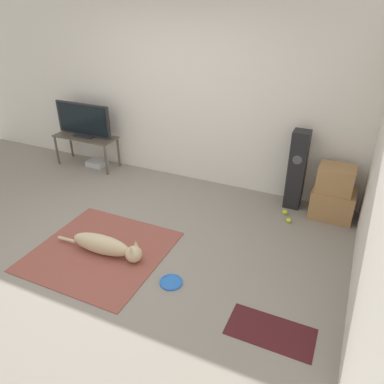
{
  "coord_description": "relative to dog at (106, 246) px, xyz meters",
  "views": [
    {
      "loc": [
        2.31,
        -2.7,
        2.61
      ],
      "look_at": [
        0.67,
        0.89,
        0.45
      ],
      "focal_mm": 35.0,
      "sensor_mm": 36.0,
      "label": 1
    }
  ],
  "objects": [
    {
      "name": "frisbee",
      "position": [
        0.85,
        -0.11,
        -0.11
      ],
      "size": [
        0.23,
        0.23,
        0.03
      ],
      "color": "blue",
      "rests_on": "ground_plane"
    },
    {
      "name": "tennis_ball_near_speaker",
      "position": [
        1.62,
        1.66,
        -0.09
      ],
      "size": [
        0.07,
        0.07,
        0.07
      ],
      "color": "#C6E033",
      "rests_on": "ground_plane"
    },
    {
      "name": "tennis_ball_by_boxes",
      "position": [
        1.7,
        1.49,
        -0.09
      ],
      "size": [
        0.07,
        0.07,
        0.07
      ],
      "color": "#C6E033",
      "rests_on": "ground_plane"
    },
    {
      "name": "floor_speaker",
      "position": [
        1.65,
        1.93,
        0.41
      ],
      "size": [
        0.21,
        0.22,
        1.06
      ],
      "color": "black",
      "rests_on": "ground_plane"
    },
    {
      "name": "ground_plane",
      "position": [
        -0.08,
        0.07,
        -0.12
      ],
      "size": [
        12.0,
        12.0,
        0.0
      ],
      "primitive_type": "plane",
      "color": "gray"
    },
    {
      "name": "cardboard_box_lower",
      "position": [
        2.15,
        1.87,
        0.07
      ],
      "size": [
        0.52,
        0.41,
        0.38
      ],
      "color": "#A87A4C",
      "rests_on": "ground_plane"
    },
    {
      "name": "door_mat",
      "position": [
        1.91,
        -0.3,
        -0.12
      ],
      "size": [
        0.75,
        0.39,
        0.01
      ],
      "color": "#47191E",
      "rests_on": "ground_plane"
    },
    {
      "name": "wall_back",
      "position": [
        -0.08,
        2.17,
        1.15
      ],
      "size": [
        8.0,
        0.06,
        2.55
      ],
      "color": "silver",
      "rests_on": "ground_plane"
    },
    {
      "name": "area_rug",
      "position": [
        -0.11,
        0.02,
        -0.12
      ],
      "size": [
        1.41,
        1.4,
        0.01
      ],
      "color": "#934C42",
      "rests_on": "ground_plane"
    },
    {
      "name": "dog",
      "position": [
        0.0,
        0.0,
        0.0
      ],
      "size": [
        1.09,
        0.23,
        0.24
      ],
      "color": "beige",
      "rests_on": "area_rug"
    },
    {
      "name": "cardboard_box_upper",
      "position": [
        2.14,
        1.85,
        0.42
      ],
      "size": [
        0.43,
        0.33,
        0.33
      ],
      "color": "#A87A4C",
      "rests_on": "cardboard_box_lower"
    },
    {
      "name": "wall_right",
      "position": [
        2.52,
        0.07,
        1.15
      ],
      "size": [
        0.06,
        8.0,
        2.55
      ],
      "color": "silver",
      "rests_on": "ground_plane"
    },
    {
      "name": "tv_stand",
      "position": [
        -1.7,
        1.86,
        0.32
      ],
      "size": [
        1.04,
        0.4,
        0.51
      ],
      "color": "brown",
      "rests_on": "ground_plane"
    },
    {
      "name": "tv",
      "position": [
        -1.7,
        1.86,
        0.65
      ],
      "size": [
        0.99,
        0.2,
        0.53
      ],
      "color": "#232326",
      "rests_on": "tv_stand"
    },
    {
      "name": "game_console",
      "position": [
        -1.57,
        1.89,
        -0.08
      ],
      "size": [
        0.31,
        0.23,
        0.09
      ],
      "color": "#B7B7BC",
      "rests_on": "ground_plane"
    }
  ]
}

